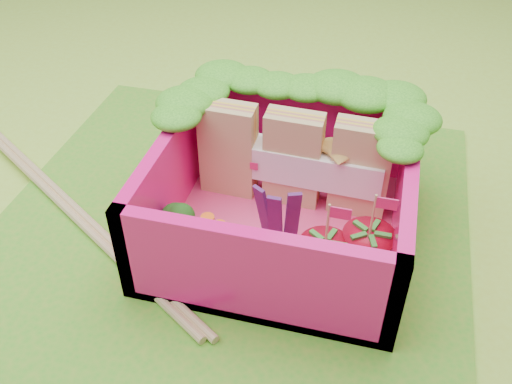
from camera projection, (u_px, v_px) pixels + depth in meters
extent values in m
plane|color=#A1CC39|center=(231.00, 226.00, 3.23)|extent=(14.00, 14.00, 0.00)
cube|color=green|center=(231.00, 224.00, 3.22)|extent=(2.60, 2.60, 0.03)
cube|color=#F33E7B|center=(282.00, 228.00, 3.14)|extent=(1.30, 1.30, 0.05)
cube|color=#FF1583|center=(305.00, 130.00, 3.44)|extent=(1.30, 0.07, 0.55)
cube|color=#FF1583|center=(253.00, 278.00, 2.52)|extent=(1.30, 0.07, 0.55)
cube|color=#FF1583|center=(173.00, 175.00, 3.10)|extent=(0.07, 1.30, 0.55)
cube|color=#FF1583|center=(403.00, 212.00, 2.86)|extent=(0.07, 1.30, 0.55)
ellipsoid|color=#267F17|center=(222.00, 74.00, 3.30)|extent=(0.30, 0.30, 0.11)
ellipsoid|color=#267F17|center=(250.00, 77.00, 3.27)|extent=(0.30, 0.30, 0.11)
ellipsoid|color=#267F17|center=(278.00, 80.00, 3.24)|extent=(0.30, 0.30, 0.11)
ellipsoid|color=#267F17|center=(307.00, 84.00, 3.20)|extent=(0.30, 0.30, 0.11)
ellipsoid|color=#267F17|center=(337.00, 88.00, 3.17)|extent=(0.30, 0.30, 0.11)
ellipsoid|color=#267F17|center=(367.00, 91.00, 3.14)|extent=(0.30, 0.30, 0.11)
ellipsoid|color=#267F17|center=(397.00, 95.00, 3.11)|extent=(0.30, 0.30, 0.11)
ellipsoid|color=#267F17|center=(180.00, 114.00, 2.96)|extent=(0.27, 0.27, 0.10)
ellipsoid|color=#267F17|center=(189.00, 101.00, 3.06)|extent=(0.27, 0.27, 0.10)
ellipsoid|color=#267F17|center=(198.00, 88.00, 3.17)|extent=(0.27, 0.27, 0.10)
ellipsoid|color=#267F17|center=(408.00, 146.00, 2.73)|extent=(0.27, 0.27, 0.10)
ellipsoid|color=#267F17|center=(409.00, 130.00, 2.84)|extent=(0.27, 0.27, 0.10)
ellipsoid|color=#267F17|center=(411.00, 116.00, 2.94)|extent=(0.27, 0.27, 0.10)
cube|color=tan|center=(228.00, 149.00, 3.20)|extent=(0.32, 0.16, 0.55)
cube|color=tan|center=(293.00, 158.00, 3.13)|extent=(0.32, 0.16, 0.55)
cube|color=tan|center=(361.00, 169.00, 3.06)|extent=(0.32, 0.16, 0.55)
cube|color=white|center=(293.00, 162.00, 3.15)|extent=(1.01, 0.21, 0.20)
cylinder|color=#72A851|center=(180.00, 242.00, 2.93)|extent=(0.12, 0.12, 0.12)
ellipsoid|color=#194D14|center=(178.00, 225.00, 2.85)|extent=(0.33, 0.33, 0.12)
cylinder|color=orange|center=(209.00, 235.00, 2.87)|extent=(0.07, 0.07, 0.25)
cylinder|color=orange|center=(220.00, 241.00, 2.86)|extent=(0.07, 0.07, 0.23)
cube|color=#431650|center=(264.00, 213.00, 2.91)|extent=(0.07, 0.05, 0.38)
cube|color=#431650|center=(275.00, 221.00, 2.86)|extent=(0.07, 0.02, 0.38)
cube|color=#431650|center=(292.00, 217.00, 2.88)|extent=(0.07, 0.04, 0.38)
cone|color=red|center=(323.00, 263.00, 2.73)|extent=(0.25, 0.25, 0.25)
cylinder|color=tan|center=(328.00, 225.00, 2.57)|extent=(0.01, 0.01, 0.24)
cube|color=#DB2468|center=(340.00, 213.00, 2.51)|extent=(0.10, 0.01, 0.06)
cone|color=red|center=(366.00, 253.00, 2.77)|extent=(0.26, 0.26, 0.26)
cylinder|color=tan|center=(373.00, 215.00, 2.61)|extent=(0.01, 0.01, 0.24)
cube|color=#DB2468|center=(387.00, 204.00, 2.55)|extent=(0.10, 0.01, 0.06)
cube|color=#53BA3A|center=(373.00, 246.00, 2.95)|extent=(0.31, 0.22, 0.05)
cube|color=#53BA3A|center=(306.00, 275.00, 2.80)|extent=(0.30, 0.25, 0.05)
cube|color=tan|center=(68.00, 210.00, 3.25)|extent=(2.10, 1.35, 0.05)
cube|color=tan|center=(78.00, 210.00, 3.26)|extent=(2.10, 1.35, 0.05)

